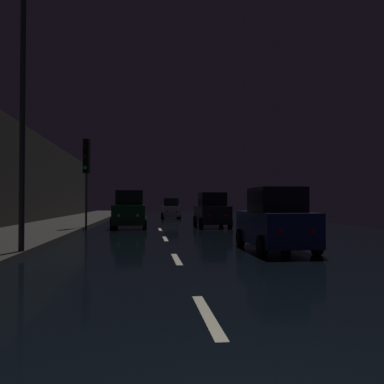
{
  "coord_description": "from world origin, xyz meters",
  "views": [
    {
      "loc": [
        -0.83,
        -2.55,
        1.52
      ],
      "look_at": [
        1.81,
        20.89,
        2.1
      ],
      "focal_mm": 38.96,
      "sensor_mm": 36.0,
      "label": 1
    }
  ],
  "objects_px": {
    "car_parked_right_far": "(212,211)",
    "car_parked_right_near": "(275,222)",
    "streetlamp_overhead": "(38,67)",
    "traffic_light_far_left": "(86,164)",
    "car_approaching_headlights": "(130,211)",
    "car_distant_taillights": "(171,209)"
  },
  "relations": [
    {
      "from": "car_approaching_headlights",
      "to": "car_parked_right_far",
      "type": "distance_m",
      "value": 5.03
    },
    {
      "from": "car_parked_right_far",
      "to": "car_parked_right_near",
      "type": "distance_m",
      "value": 12.59
    },
    {
      "from": "streetlamp_overhead",
      "to": "car_approaching_headlights",
      "type": "distance_m",
      "value": 13.86
    },
    {
      "from": "car_parked_right_far",
      "to": "car_parked_right_near",
      "type": "relative_size",
      "value": 1.06
    },
    {
      "from": "car_approaching_headlights",
      "to": "car_distant_taillights",
      "type": "distance_m",
      "value": 14.61
    },
    {
      "from": "traffic_light_far_left",
      "to": "streetlamp_overhead",
      "type": "xyz_separation_m",
      "value": [
        0.22,
        -11.39,
        1.69
      ]
    },
    {
      "from": "car_parked_right_near",
      "to": "car_parked_right_far",
      "type": "bearing_deg",
      "value": 0.0
    },
    {
      "from": "car_approaching_headlights",
      "to": "traffic_light_far_left",
      "type": "bearing_deg",
      "value": -55.38
    },
    {
      "from": "streetlamp_overhead",
      "to": "car_distant_taillights",
      "type": "relative_size",
      "value": 2.2
    },
    {
      "from": "traffic_light_far_left",
      "to": "car_parked_right_far",
      "type": "bearing_deg",
      "value": 116.5
    },
    {
      "from": "traffic_light_far_left",
      "to": "car_distant_taillights",
      "type": "height_order",
      "value": "traffic_light_far_left"
    },
    {
      "from": "streetlamp_overhead",
      "to": "car_parked_right_near",
      "type": "distance_m",
      "value": 8.42
    },
    {
      "from": "streetlamp_overhead",
      "to": "car_parked_right_far",
      "type": "xyz_separation_m",
      "value": [
        7.12,
        13.28,
        -4.38
      ]
    },
    {
      "from": "car_parked_right_near",
      "to": "car_distant_taillights",
      "type": "height_order",
      "value": "car_parked_right_near"
    },
    {
      "from": "streetlamp_overhead",
      "to": "car_parked_right_near",
      "type": "height_order",
      "value": "streetlamp_overhead"
    },
    {
      "from": "streetlamp_overhead",
      "to": "car_parked_right_far",
      "type": "height_order",
      "value": "streetlamp_overhead"
    },
    {
      "from": "car_parked_right_far",
      "to": "car_parked_right_near",
      "type": "xyz_separation_m",
      "value": [
        0.0,
        -12.59,
        -0.06
      ]
    },
    {
      "from": "traffic_light_far_left",
      "to": "car_approaching_headlights",
      "type": "distance_m",
      "value": 3.87
    },
    {
      "from": "streetlamp_overhead",
      "to": "traffic_light_far_left",
      "type": "bearing_deg",
      "value": 91.12
    },
    {
      "from": "streetlamp_overhead",
      "to": "car_approaching_headlights",
      "type": "xyz_separation_m",
      "value": [
        2.1,
        12.99,
        -4.34
      ]
    },
    {
      "from": "streetlamp_overhead",
      "to": "car_parked_right_far",
      "type": "bearing_deg",
      "value": 61.8
    },
    {
      "from": "car_approaching_headlights",
      "to": "car_parked_right_far",
      "type": "relative_size",
      "value": 1.05
    }
  ]
}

